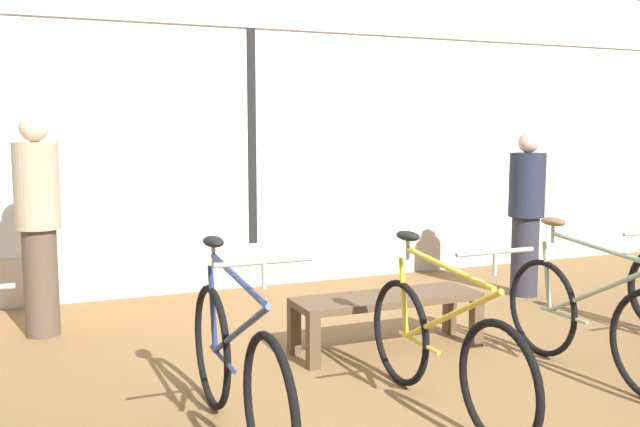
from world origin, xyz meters
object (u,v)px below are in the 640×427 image
customer_by_window (38,220)px  display_bench (387,305)px  customer_near_rack (526,211)px  bicycle_left (236,366)px  bicycle_center (443,347)px  bicycle_right (591,318)px

customer_by_window → display_bench: bearing=-30.9°
customer_near_rack → bicycle_left: bearing=-149.7°
bicycle_center → customer_by_window: size_ratio=0.97×
customer_by_window → bicycle_right: bearing=-36.3°
bicycle_right → customer_by_window: size_ratio=0.97×
display_bench → customer_near_rack: (2.05, 0.99, 0.49)m
bicycle_left → customer_near_rack: bearing=30.3°
display_bench → customer_near_rack: 2.33m
customer_by_window → bicycle_center: bearing=-50.8°
bicycle_right → customer_near_rack: 2.33m
bicycle_left → bicycle_right: bearing=0.7°
customer_near_rack → display_bench: bearing=-154.1°
bicycle_right → display_bench: bearing=133.2°
display_bench → bicycle_right: bearing=-46.8°
bicycle_center → bicycle_left: bearing=175.7°
bicycle_center → bicycle_right: size_ratio=1.00×
bicycle_center → bicycle_right: bicycle_right is taller
bicycle_left → customer_by_window: customer_by_window is taller
bicycle_left → customer_near_rack: (3.50, 2.04, 0.42)m
bicycle_right → display_bench: size_ratio=1.20×
bicycle_center → bicycle_right: (1.21, 0.12, 0.01)m
bicycle_right → display_bench: 1.40m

